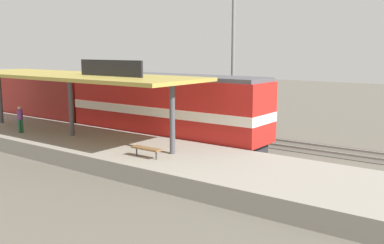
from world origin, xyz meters
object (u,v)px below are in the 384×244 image
Objects in this scene: platform_bench at (146,149)px; passenger_carriage_front at (10,93)px; person_waiting at (20,118)px; light_mast at (234,20)px; locomotive at (165,108)px; freight_car at (85,96)px.

passenger_carriage_front is at bearing 74.62° from platform_bench.
person_waiting is (-5.95, -10.91, -0.46)m from passenger_carriage_front.
light_mast is (13.80, 3.44, 7.05)m from platform_bench.
platform_bench is 0.12× the size of locomotive.
platform_bench is at bearing -105.38° from passenger_carriage_front.
light_mast is at bearing -76.94° from freight_car.
passenger_carriage_front is 6.49m from freight_car.
person_waiting is at bearing -148.98° from freight_car.
passenger_carriage_front reaches higher than platform_bench.
locomotive reaches higher than platform_bench.
platform_bench is at bearing -121.59° from freight_car.
platform_bench is at bearing -147.59° from locomotive.
passenger_carriage_front is 1.71× the size of light_mast.
light_mast is 6.84× the size of person_waiting.
freight_car is at bearing -44.83° from passenger_carriage_front.
locomotive is (6.00, 3.81, 1.07)m from platform_bench.
light_mast is (7.80, -0.37, 5.99)m from locomotive.
freight_car is at bearing 71.09° from locomotive.
light_mast is (7.80, -18.37, 6.08)m from passenger_carriage_front.
platform_bench is 15.88m from light_mast.
person_waiting is at bearing 151.53° from light_mast.
freight_car is 12.31m from person_waiting.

